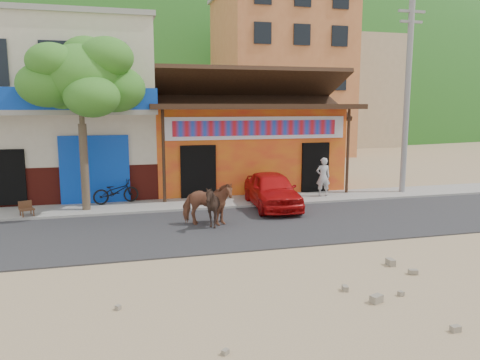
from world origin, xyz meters
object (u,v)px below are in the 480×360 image
at_px(utility_pole, 407,96).
at_px(cow_dark, 214,206).
at_px(tree, 82,124).
at_px(scooter, 116,191).
at_px(cafe_chair_right, 26,202).
at_px(pedestrian, 323,177).
at_px(cow_tan, 207,204).
at_px(red_car, 272,190).

bearing_deg(utility_pole, cow_dark, -159.18).
height_order(tree, scooter, tree).
distance_m(utility_pole, cafe_chair_right, 15.10).
distance_m(scooter, pedestrian, 8.11).
bearing_deg(cafe_chair_right, pedestrian, -20.13).
bearing_deg(cow_tan, red_car, -35.22).
xyz_separation_m(cow_dark, cafe_chair_right, (-5.78, 2.68, -0.13)).
xyz_separation_m(cow_dark, pedestrian, (5.18, 3.32, 0.20)).
distance_m(tree, scooter, 2.87).
xyz_separation_m(utility_pole, scooter, (-11.78, 0.63, -3.55)).
height_order(tree, cafe_chair_right, tree).
bearing_deg(cow_tan, scooter, 55.05).
xyz_separation_m(cow_tan, red_car, (2.78, 1.96, -0.03)).
xyz_separation_m(cow_tan, pedestrian, (5.35, 3.14, 0.18)).
height_order(cow_dark, pedestrian, pedestrian).
bearing_deg(pedestrian, red_car, 32.43).
distance_m(tree, cow_tan, 5.36).
height_order(red_car, cafe_chair_right, red_car).
height_order(tree, cow_dark, tree).
bearing_deg(utility_pole, cafe_chair_right, -177.27).
xyz_separation_m(tree, cafe_chair_right, (-1.86, -0.50, -2.55)).
xyz_separation_m(tree, pedestrian, (9.10, 0.15, -2.22)).
relative_size(red_car, scooter, 2.26).
distance_m(utility_pole, red_car, 7.25).
bearing_deg(pedestrian, cow_dark, 40.43).
relative_size(tree, cafe_chair_right, 6.66).
height_order(pedestrian, cafe_chair_right, pedestrian).
bearing_deg(tree, utility_pole, 0.90).
xyz_separation_m(pedestrian, cafe_chair_right, (-10.96, -0.65, -0.33)).
height_order(tree, pedestrian, tree).
relative_size(utility_pole, cow_dark, 6.07).
bearing_deg(red_car, tree, 175.32).
xyz_separation_m(tree, red_car, (6.53, -1.04, -2.42)).
bearing_deg(cow_dark, utility_pole, 88.04).
relative_size(scooter, cafe_chair_right, 1.90).
relative_size(utility_pole, cow_tan, 4.93).
xyz_separation_m(tree, cow_tan, (3.75, -3.00, -2.39)).
xyz_separation_m(scooter, cafe_chair_right, (-2.88, -1.33, 0.00)).
bearing_deg(cafe_chair_right, cow_dark, -48.37).
xyz_separation_m(scooter, pedestrian, (8.08, -0.69, 0.33)).
bearing_deg(pedestrian, scooter, 2.87).
distance_m(utility_pole, cow_tan, 10.18).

